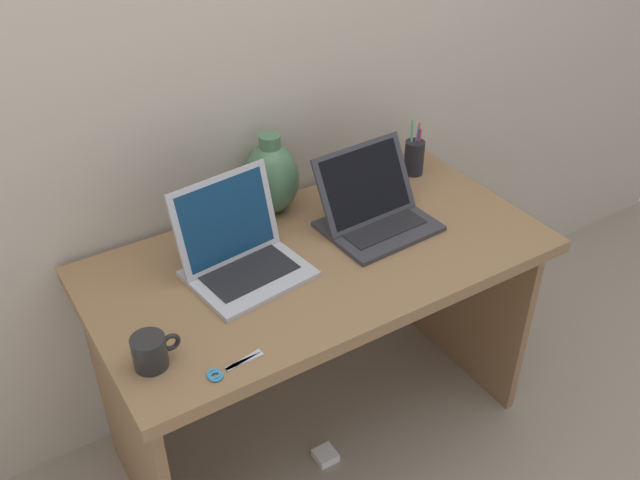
# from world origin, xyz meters

# --- Properties ---
(ground_plane) EXTENTS (6.00, 6.00, 0.00)m
(ground_plane) POSITION_xyz_m (0.00, 0.00, 0.00)
(ground_plane) COLOR gray
(back_wall) EXTENTS (4.40, 0.04, 2.40)m
(back_wall) POSITION_xyz_m (0.00, 0.38, 1.20)
(back_wall) COLOR #BCAD99
(back_wall) RESTS_ON ground
(desk) EXTENTS (1.33, 0.68, 0.75)m
(desk) POSITION_xyz_m (0.00, 0.00, 0.58)
(desk) COLOR olive
(desk) RESTS_ON ground
(laptop_left) EXTENTS (0.34, 0.30, 0.26)m
(laptop_left) POSITION_xyz_m (-0.23, 0.06, 0.82)
(laptop_left) COLOR #B2B2B7
(laptop_left) RESTS_ON desk
(laptop_right) EXTENTS (0.33, 0.28, 0.23)m
(laptop_right) POSITION_xyz_m (0.22, 0.05, 0.81)
(laptop_right) COLOR #333338
(laptop_right) RESTS_ON desk
(green_vase) EXTENTS (0.17, 0.17, 0.26)m
(green_vase) POSITION_xyz_m (0.00, 0.28, 0.87)
(green_vase) COLOR #47704C
(green_vase) RESTS_ON desk
(coffee_mug) EXTENTS (0.12, 0.08, 0.08)m
(coffee_mug) POSITION_xyz_m (-0.57, -0.16, 0.79)
(coffee_mug) COLOR black
(coffee_mug) RESTS_ON desk
(pen_cup) EXTENTS (0.07, 0.07, 0.19)m
(pen_cup) POSITION_xyz_m (0.52, 0.23, 0.81)
(pen_cup) COLOR black
(pen_cup) RESTS_ON desk
(scissors) EXTENTS (0.15, 0.05, 0.01)m
(scissors) POSITION_xyz_m (-0.43, -0.27, 0.75)
(scissors) COLOR #B7B7BC
(scissors) RESTS_ON desk
(power_brick) EXTENTS (0.07, 0.07, 0.03)m
(power_brick) POSITION_xyz_m (-0.06, -0.12, 0.01)
(power_brick) COLOR white
(power_brick) RESTS_ON ground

